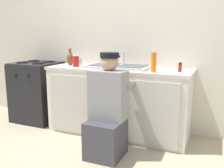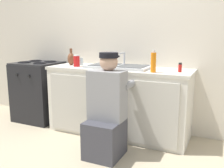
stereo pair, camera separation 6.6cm
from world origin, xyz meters
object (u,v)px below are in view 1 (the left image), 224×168
(vase_decorative, at_px, (70,59))
(soda_cup_red, at_px, (76,61))
(spice_bottle_red, at_px, (180,67))
(sink_double_basin, at_px, (118,66))
(stove_range, at_px, (38,91))
(plumber_person, at_px, (107,114))
(water_glass, at_px, (80,62))
(soap_bottle_orange, at_px, (154,62))

(vase_decorative, height_order, soda_cup_red, vase_decorative)
(spice_bottle_red, bearing_deg, sink_double_basin, 176.20)
(stove_range, height_order, plumber_person, plumber_person)
(vase_decorative, distance_m, water_glass, 0.14)
(water_glass, relative_size, soap_bottle_orange, 0.40)
(vase_decorative, bearing_deg, spice_bottle_red, -2.02)
(stove_range, bearing_deg, water_glass, 4.90)
(spice_bottle_red, bearing_deg, soda_cup_red, -177.68)
(plumber_person, bearing_deg, spice_bottle_red, 42.06)
(water_glass, bearing_deg, soap_bottle_orange, -13.10)
(plumber_person, relative_size, soda_cup_red, 7.26)
(sink_double_basin, bearing_deg, spice_bottle_red, -3.80)
(stove_range, relative_size, spice_bottle_red, 8.54)
(plumber_person, relative_size, vase_decorative, 4.80)
(sink_double_basin, distance_m, spice_bottle_red, 0.78)
(sink_double_basin, xyz_separation_m, vase_decorative, (-0.72, 0.00, 0.07))
(stove_range, xyz_separation_m, plumber_person, (1.45, -0.63, 0.02))
(soap_bottle_orange, bearing_deg, plumber_person, -130.75)
(plumber_person, bearing_deg, vase_decorative, 143.56)
(stove_range, bearing_deg, soda_cup_red, -7.76)
(soap_bottle_orange, bearing_deg, vase_decorative, 170.82)
(water_glass, bearing_deg, spice_bottle_red, -4.64)
(water_glass, height_order, soap_bottle_orange, soap_bottle_orange)
(plumber_person, relative_size, spice_bottle_red, 10.52)
(plumber_person, bearing_deg, water_glass, 136.69)
(vase_decorative, relative_size, water_glass, 2.30)
(sink_double_basin, bearing_deg, soap_bottle_orange, -21.28)
(spice_bottle_red, distance_m, soap_bottle_orange, 0.31)
(stove_range, relative_size, soda_cup_red, 5.90)
(soda_cup_red, bearing_deg, vase_decorative, 145.98)
(soda_cup_red, bearing_deg, stove_range, 172.24)
(sink_double_basin, distance_m, soda_cup_red, 0.57)
(stove_range, height_order, water_glass, water_glass)
(stove_range, distance_m, water_glass, 0.87)
(plumber_person, xyz_separation_m, soap_bottle_orange, (0.37, 0.43, 0.52))
(stove_range, height_order, vase_decorative, vase_decorative)
(plumber_person, height_order, spice_bottle_red, plumber_person)
(stove_range, distance_m, plumber_person, 1.58)
(sink_double_basin, bearing_deg, soda_cup_red, -169.37)
(plumber_person, bearing_deg, soda_cup_red, 143.03)
(soap_bottle_orange, bearing_deg, stove_range, 173.92)
(spice_bottle_red, bearing_deg, water_glass, 175.36)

